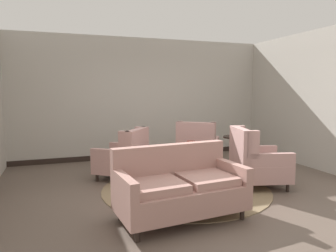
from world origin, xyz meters
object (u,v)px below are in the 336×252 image
(armchair_far_left, at_px, (125,157))
(side_table, at_px, (234,149))
(armchair_beside_settee, at_px, (198,149))
(coffee_table, at_px, (192,166))
(settee, at_px, (180,188))
(armchair_near_sideboard, at_px, (255,162))
(porcelain_vase, at_px, (191,153))

(armchair_far_left, height_order, side_table, armchair_far_left)
(armchair_beside_settee, height_order, armchair_far_left, armchair_beside_settee)
(side_table, bearing_deg, coffee_table, -144.47)
(settee, xyz_separation_m, armchair_near_sideboard, (1.72, 0.82, 0.03))
(porcelain_vase, xyz_separation_m, armchair_beside_settee, (0.67, 1.18, -0.17))
(coffee_table, distance_m, porcelain_vase, 0.22)
(coffee_table, relative_size, armchair_beside_settee, 0.83)
(coffee_table, xyz_separation_m, side_table, (1.45, 1.03, 0.03))
(armchair_far_left, bearing_deg, side_table, 130.28)
(settee, bearing_deg, armchair_far_left, 92.65)
(settee, height_order, side_table, settee)
(side_table, bearing_deg, porcelain_vase, -144.57)
(armchair_beside_settee, bearing_deg, porcelain_vase, 94.81)
(armchair_near_sideboard, bearing_deg, coffee_table, 87.80)
(porcelain_vase, bearing_deg, armchair_beside_settee, 60.36)
(coffee_table, xyz_separation_m, settee, (-0.67, -1.13, 0.03))
(coffee_table, distance_m, settee, 1.32)
(armchair_near_sideboard, relative_size, side_table, 1.54)
(coffee_table, height_order, settee, settee)
(settee, xyz_separation_m, armchair_far_left, (-0.30, 2.05, 0.01))
(porcelain_vase, distance_m, settee, 1.31)
(porcelain_vase, bearing_deg, coffee_table, 28.80)
(porcelain_vase, bearing_deg, armchair_near_sideboard, -15.48)
(porcelain_vase, relative_size, armchair_far_left, 0.32)
(settee, bearing_deg, coffee_table, 53.82)
(settee, relative_size, armchair_near_sideboard, 1.64)
(coffee_table, distance_m, armchair_far_left, 1.33)
(armchair_beside_settee, relative_size, side_table, 1.78)
(settee, distance_m, armchair_near_sideboard, 1.91)
(side_table, bearing_deg, settee, -134.32)
(settee, distance_m, armchair_beside_settee, 2.66)
(armchair_beside_settee, distance_m, armchair_near_sideboard, 1.54)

